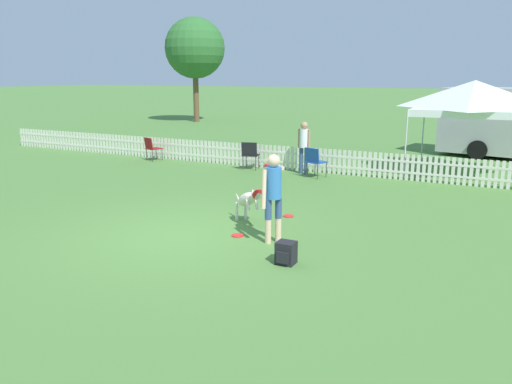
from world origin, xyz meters
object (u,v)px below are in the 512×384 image
at_px(canopy_tent_main, 474,98).
at_px(tree_left_grove, 195,48).
at_px(handler_person, 273,188).
at_px(folding_chair_green_right, 250,153).
at_px(frisbee_near_dog, 238,235).
at_px(equipment_trailer, 503,121).
at_px(leaping_dog, 248,199).
at_px(backpack_on_grass, 286,253).
at_px(folding_chair_blue_left, 314,160).
at_px(frisbee_near_handler, 288,216).
at_px(folding_chair_center, 152,147).
at_px(spectator_standing, 304,143).

bearing_deg(canopy_tent_main, tree_left_grove, 146.38).
bearing_deg(handler_person, folding_chair_green_right, 70.75).
xyz_separation_m(frisbee_near_dog, equipment_trailer, (4.13, 12.52, 1.30)).
bearing_deg(leaping_dog, handler_person, 90.32).
relative_size(folding_chair_green_right, tree_left_grove, 0.14).
xyz_separation_m(handler_person, backpack_on_grass, (0.63, -0.87, -0.81)).
distance_m(folding_chair_blue_left, tree_left_grove, 19.55).
bearing_deg(frisbee_near_handler, leaping_dog, -117.85).
bearing_deg(backpack_on_grass, handler_person, 125.87).
bearing_deg(folding_chair_blue_left, frisbee_near_handler, 120.69).
distance_m(leaping_dog, frisbee_near_dog, 0.90).
distance_m(frisbee_near_dog, folding_chair_center, 9.10).
bearing_deg(handler_person, folding_chair_center, 90.97).
height_order(frisbee_near_handler, backpack_on_grass, backpack_on_grass).
bearing_deg(frisbee_near_dog, backpack_on_grass, -33.02).
xyz_separation_m(folding_chair_green_right, spectator_standing, (1.75, 0.13, 0.41)).
bearing_deg(tree_left_grove, folding_chair_green_right, -51.17).
relative_size(frisbee_near_handler, tree_left_grove, 0.03).
bearing_deg(frisbee_near_handler, folding_chair_center, 147.84).
bearing_deg(backpack_on_grass, folding_chair_green_right, 121.29).
xyz_separation_m(backpack_on_grass, folding_chair_center, (-8.10, 6.97, 0.31)).
xyz_separation_m(folding_chair_center, tree_left_grove, (-7.04, 13.56, 4.10)).
bearing_deg(tree_left_grove, canopy_tent_main, -33.62).
bearing_deg(backpack_on_grass, spectator_standing, 109.26).
relative_size(folding_chair_center, folding_chair_green_right, 0.92).
distance_m(frisbee_near_handler, folding_chair_blue_left, 4.28).
bearing_deg(equipment_trailer, handler_person, -93.89).
bearing_deg(leaping_dog, equipment_trailer, -159.82).
bearing_deg(spectator_standing, leaping_dog, 109.30).
distance_m(folding_chair_center, folding_chair_green_right, 3.87).
bearing_deg(frisbee_near_handler, frisbee_near_dog, -101.25).
xyz_separation_m(handler_person, leaping_dog, (-0.88, 0.73, -0.46)).
distance_m(folding_chair_blue_left, spectator_standing, 0.78).
relative_size(handler_person, leaping_dog, 1.53).
bearing_deg(frisbee_near_handler, spectator_standing, 107.60).
height_order(canopy_tent_main, tree_left_grove, tree_left_grove).
distance_m(frisbee_near_handler, tree_left_grove, 23.34).
bearing_deg(spectator_standing, folding_chair_green_right, 13.47).
distance_m(frisbee_near_handler, spectator_standing, 4.89).
bearing_deg(frisbee_near_dog, folding_chair_green_right, 115.32).
bearing_deg(leaping_dog, frisbee_near_dog, 52.28).
distance_m(backpack_on_grass, tree_left_grove, 25.89).
height_order(spectator_standing, tree_left_grove, tree_left_grove).
bearing_deg(frisbee_near_handler, folding_chair_green_right, 125.79).
height_order(leaping_dog, tree_left_grove, tree_left_grove).
xyz_separation_m(folding_chair_center, equipment_trailer, (10.88, 6.44, 0.82)).
bearing_deg(leaping_dog, folding_chair_blue_left, -134.58).
distance_m(handler_person, leaping_dog, 1.23).
relative_size(folding_chair_center, spectator_standing, 0.52).
height_order(frisbee_near_handler, folding_chair_blue_left, folding_chair_blue_left).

